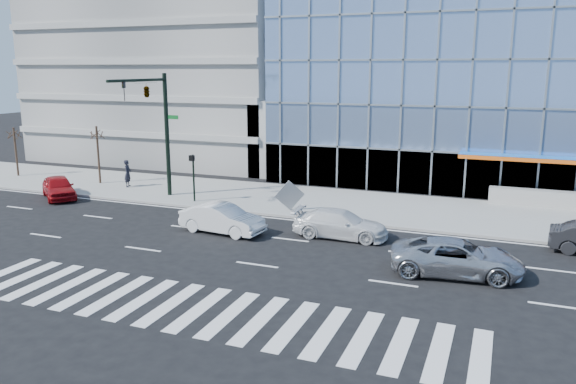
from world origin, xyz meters
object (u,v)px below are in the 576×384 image
object	(u,v)px
tilted_panel	(290,195)
ped_signal_post	(193,171)
street_tree_far	(14,134)
red_sedan	(59,187)
silver_suv	(457,257)
traffic_signal	(153,106)
white_sedan	(222,219)
pedestrian	(128,173)
white_suv	(340,224)
street_tree_near	(97,134)

from	to	relation	value
tilted_panel	ped_signal_post	bearing A→B (deg)	148.28
ped_signal_post	street_tree_far	xyz separation A→B (m)	(-17.50, 2.56, 1.30)
red_sedan	silver_suv	bearing A→B (deg)	-61.93
traffic_signal	tilted_panel	world-z (taller)	traffic_signal
traffic_signal	ped_signal_post	bearing A→B (deg)	8.52
white_sedan	traffic_signal	bearing A→B (deg)	63.07
street_tree_far	pedestrian	xyz separation A→B (m)	(10.78, -0.33, -2.33)
ped_signal_post	tilted_panel	distance (m)	6.61
pedestrian	tilted_panel	xyz separation A→B (m)	(13.25, -2.17, -0.05)
pedestrian	white_suv	bearing A→B (deg)	-125.82
ped_signal_post	silver_suv	distance (m)	18.19
street_tree_near	traffic_signal	bearing A→B (deg)	-22.71
white_suv	white_sedan	xyz separation A→B (m)	(-6.00, -1.46, 0.05)
traffic_signal	white_suv	size ratio (longest dim) A/B	1.64
silver_suv	white_sedan	size ratio (longest dim) A/B	1.18
street_tree_far	silver_suv	size ratio (longest dim) A/B	0.72
silver_suv	tilted_panel	distance (m)	12.41
traffic_signal	street_tree_far	distance (m)	15.53
tilted_panel	traffic_signal	bearing A→B (deg)	150.52
pedestrian	white_sedan	bearing A→B (deg)	-139.82
traffic_signal	ped_signal_post	world-z (taller)	traffic_signal
silver_suv	white_suv	size ratio (longest dim) A/B	1.11
pedestrian	tilted_panel	world-z (taller)	pedestrian
traffic_signal	street_tree_far	world-z (taller)	traffic_signal
street_tree_near	pedestrian	xyz separation A→B (m)	(2.78, -0.33, -2.66)
ped_signal_post	tilted_panel	bearing A→B (deg)	0.50
silver_suv	red_sedan	xyz separation A→B (m)	(-25.87, 5.01, -0.01)
tilted_panel	silver_suv	bearing A→B (deg)	-66.73
street_tree_near	white_sedan	bearing A→B (deg)	-28.24
ped_signal_post	pedestrian	world-z (taller)	ped_signal_post
traffic_signal	ped_signal_post	xyz separation A→B (m)	(2.50, 0.37, -4.02)
red_sedan	street_tree_far	bearing A→B (deg)	100.69
street_tree_near	red_sedan	bearing A→B (deg)	-85.28
red_sedan	pedestrian	world-z (taller)	pedestrian
red_sedan	white_suv	bearing A→B (deg)	-55.79
street_tree_near	silver_suv	distance (m)	28.09
street_tree_near	silver_suv	world-z (taller)	street_tree_near
white_suv	pedestrian	distance (m)	18.43
red_sedan	tilted_panel	distance (m)	15.79
street_tree_far	silver_suv	world-z (taller)	street_tree_far
white_suv	traffic_signal	bearing A→B (deg)	74.78
ped_signal_post	silver_suv	bearing A→B (deg)	-22.60
street_tree_near	white_sedan	xyz separation A→B (m)	(14.25, -7.65, -3.03)
silver_suv	red_sedan	world-z (taller)	silver_suv
traffic_signal	pedestrian	size ratio (longest dim) A/B	4.14
street_tree_near	silver_suv	xyz separation A→B (m)	(26.25, -9.53, -3.03)
tilted_panel	street_tree_far	bearing A→B (deg)	141.85
ped_signal_post	white_suv	size ratio (longest dim) A/B	0.62
street_tree_near	pedestrian	world-z (taller)	street_tree_near
silver_suv	white_suv	xyz separation A→B (m)	(-6.00, 3.33, -0.04)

